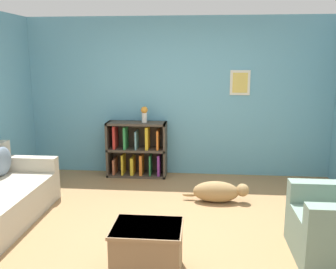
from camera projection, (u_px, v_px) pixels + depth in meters
name	position (u px, v px, depth m)	size (l,w,h in m)	color
ground_plane	(165.00, 231.00, 4.29)	(14.00, 14.00, 0.00)	#997047
wall_back	(178.00, 97.00, 6.22)	(5.60, 0.13, 2.60)	#609EB7
bookshelf	(137.00, 150.00, 6.23)	(0.98, 0.36, 0.91)	#42382D
coffee_table	(147.00, 249.00, 3.39)	(0.64, 0.50, 0.47)	#846647
dog	(218.00, 192.00, 5.12)	(0.91, 0.26, 0.29)	#9E7A4C
vase	(144.00, 113.00, 6.07)	(0.11, 0.11, 0.26)	silver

